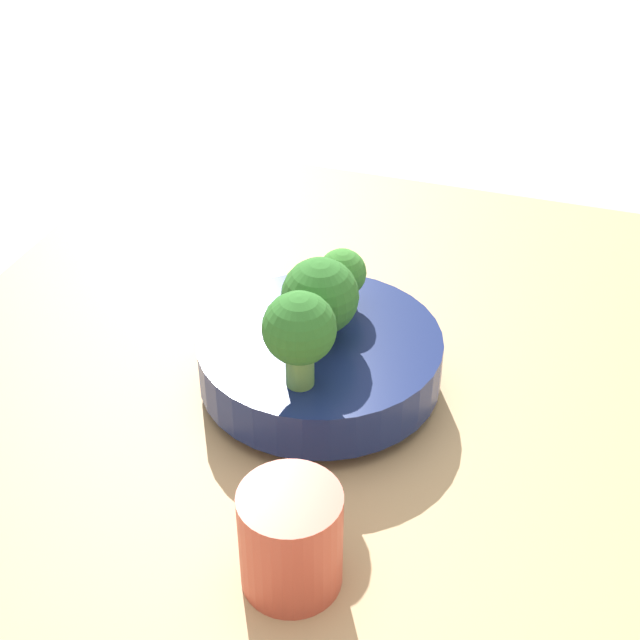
# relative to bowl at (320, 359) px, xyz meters

# --- Properties ---
(ground_plane) EXTENTS (6.00, 6.00, 0.00)m
(ground_plane) POSITION_rel_bowl_xyz_m (0.02, 0.02, -0.08)
(ground_plane) COLOR #ADA89E
(table) EXTENTS (0.87, 0.89, 0.04)m
(table) POSITION_rel_bowl_xyz_m (0.02, 0.02, -0.06)
(table) COLOR tan
(table) RESTS_ON ground_plane
(bowl) EXTENTS (0.23, 0.23, 0.06)m
(bowl) POSITION_rel_bowl_xyz_m (0.00, 0.00, 0.00)
(bowl) COLOR navy
(bowl) RESTS_ON table
(broccoli_floret_front) EXTENTS (0.06, 0.06, 0.09)m
(broccoli_floret_front) POSITION_rel_bowl_xyz_m (0.00, -0.07, 0.08)
(broccoli_floret_front) COLOR #609347
(broccoli_floret_front) RESTS_ON bowl
(broccoli_floret_back) EXTENTS (0.05, 0.05, 0.06)m
(broccoli_floret_back) POSITION_rel_bowl_xyz_m (0.00, 0.06, 0.06)
(broccoli_floret_back) COLOR #7AB256
(broccoli_floret_back) RESTS_ON bowl
(broccoli_floret_center) EXTENTS (0.07, 0.07, 0.08)m
(broccoli_floret_center) POSITION_rel_bowl_xyz_m (0.00, 0.00, 0.07)
(broccoli_floret_center) COLOR #6BA34C
(broccoli_floret_center) RESTS_ON bowl
(cup) EXTENTS (0.08, 0.08, 0.09)m
(cup) POSITION_rel_bowl_xyz_m (0.05, -0.22, 0.01)
(cup) COLOR #C64C38
(cup) RESTS_ON table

